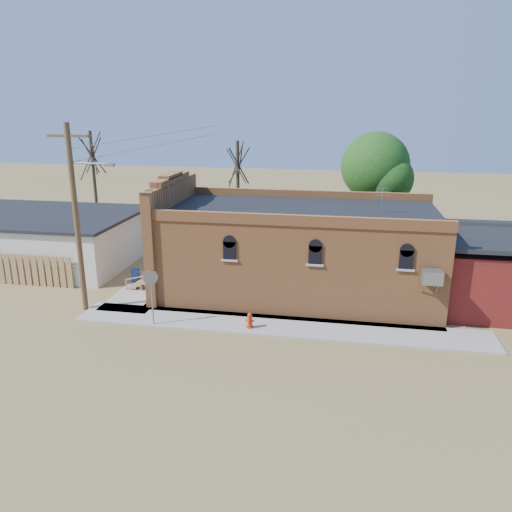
% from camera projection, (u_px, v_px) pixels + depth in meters
% --- Properties ---
extents(ground, '(120.00, 120.00, 0.00)m').
position_uv_depth(ground, '(242.00, 332.00, 22.24)').
color(ground, olive).
rests_on(ground, ground).
extents(sidewalk_south, '(19.00, 2.20, 0.08)m').
position_uv_depth(sidewalk_south, '(278.00, 326.00, 22.82)').
color(sidewalk_south, '#9E9991').
rests_on(sidewalk_south, ground).
extents(sidewalk_west, '(2.60, 10.00, 0.08)m').
position_uv_depth(sidewalk_west, '(157.00, 279.00, 28.96)').
color(sidewalk_west, '#9E9991').
rests_on(sidewalk_west, ground).
extents(brick_bar, '(16.40, 7.97, 6.30)m').
position_uv_depth(brick_bar, '(293.00, 250.00, 26.46)').
color(brick_bar, '#C6743C').
rests_on(brick_bar, ground).
extents(red_shed, '(5.40, 6.40, 4.30)m').
position_uv_depth(red_shed, '(491.00, 262.00, 24.79)').
color(red_shed, '#5C1F0F').
rests_on(red_shed, ground).
extents(wood_fence, '(5.20, 0.10, 1.80)m').
position_uv_depth(wood_fence, '(31.00, 271.00, 27.76)').
color(wood_fence, '#9A7945').
rests_on(wood_fence, ground).
extents(utility_pole, '(3.12, 0.26, 9.00)m').
position_uv_depth(utility_pole, '(77.00, 215.00, 23.39)').
color(utility_pole, brown).
rests_on(utility_pole, ground).
extents(tree_bare_near, '(2.80, 2.80, 7.65)m').
position_uv_depth(tree_bare_near, '(238.00, 164.00, 33.28)').
color(tree_bare_near, '#483C29').
rests_on(tree_bare_near, ground).
extents(tree_bare_far, '(2.80, 2.80, 8.16)m').
position_uv_depth(tree_bare_far, '(92.00, 154.00, 36.00)').
color(tree_bare_far, '#483C29').
rests_on(tree_bare_far, ground).
extents(tree_leafy, '(4.40, 4.40, 8.15)m').
position_uv_depth(tree_leafy, '(375.00, 166.00, 32.21)').
color(tree_leafy, '#483C29').
rests_on(tree_leafy, ground).
extents(fire_hydrant, '(0.42, 0.41, 0.72)m').
position_uv_depth(fire_hydrant, '(250.00, 320.00, 22.45)').
color(fire_hydrant, '#B72A0A').
rests_on(fire_hydrant, sidewalk_south).
extents(stop_sign, '(0.61, 0.45, 2.61)m').
position_uv_depth(stop_sign, '(151.00, 283.00, 22.36)').
color(stop_sign, gray).
rests_on(stop_sign, sidewalk_south).
extents(trash_barrel, '(0.51, 0.51, 0.75)m').
position_uv_depth(trash_barrel, '(136.00, 275.00, 28.33)').
color(trash_barrel, navy).
rests_on(trash_barrel, sidewalk_west).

